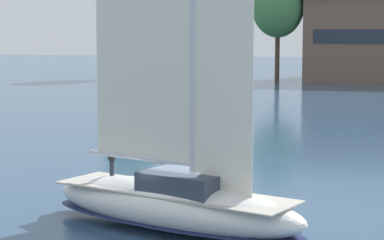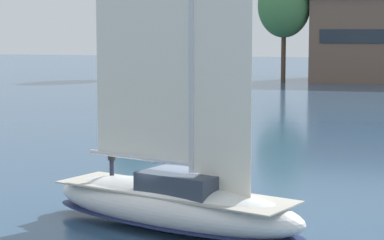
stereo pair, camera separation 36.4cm
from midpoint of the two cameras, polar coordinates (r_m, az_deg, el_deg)
name	(u,v)px [view 1 (the left image)]	position (r m, az deg, el deg)	size (l,w,h in m)	color
ground_plane	(173,230)	(30.92, -1.78, -8.37)	(400.00, 400.00, 0.00)	#2D4C6B
tree_shore_center	(128,4)	(127.37, -4.96, 8.81)	(8.70, 8.70, 17.90)	#4C3828
tree_shore_right	(278,6)	(119.99, 6.48, 8.66)	(8.33, 8.33, 17.14)	#4C3828
sailboat_main	(174,199)	(30.60, -1.75, -6.07)	(12.51, 7.21, 16.58)	white
sailboat_moored_mid_channel	(207,83)	(104.33, 1.04, 2.81)	(8.01, 6.62, 11.27)	#194C47
channel_buoy	(168,151)	(46.72, -2.09, -2.39)	(0.86, 0.86, 1.59)	red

